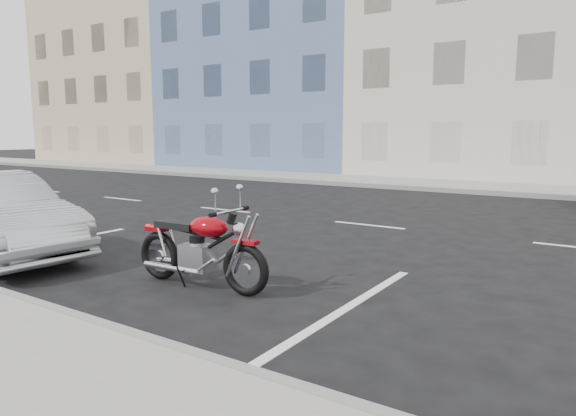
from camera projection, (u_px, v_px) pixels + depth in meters
name	position (u px, v px, depth m)	size (l,w,h in m)	color
ground	(465.00, 235.00, 9.83)	(120.00, 120.00, 0.00)	black
sidewalk_far	(392.00, 182.00, 19.73)	(80.00, 3.40, 0.15)	gray
curb_far	(374.00, 186.00, 18.32)	(80.00, 0.12, 0.16)	gray
bldg_far_west	(158.00, 76.00, 36.61)	(12.00, 12.00, 12.00)	tan
bldg_blue	(300.00, 55.00, 29.99)	(12.00, 12.00, 13.00)	slate
bldg_cream	(521.00, 50.00, 23.55)	(12.00, 12.00, 11.50)	beige
motorcycle	(247.00, 258.00, 6.09)	(2.06, 0.68, 1.03)	black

